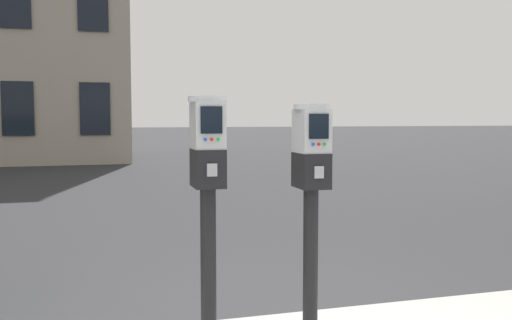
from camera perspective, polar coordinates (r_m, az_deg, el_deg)
The scene contains 2 objects.
parking_meter_near_kerb at distance 3.22m, azimuth -4.84°, elevation -1.61°, with size 0.22×0.25×1.44m.
parking_meter_twin_adjacent at distance 3.41m, azimuth 5.54°, elevation -1.77°, with size 0.22×0.25×1.40m.
Camera 1 is at (-1.11, -3.36, 1.46)m, focal length 39.96 mm.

